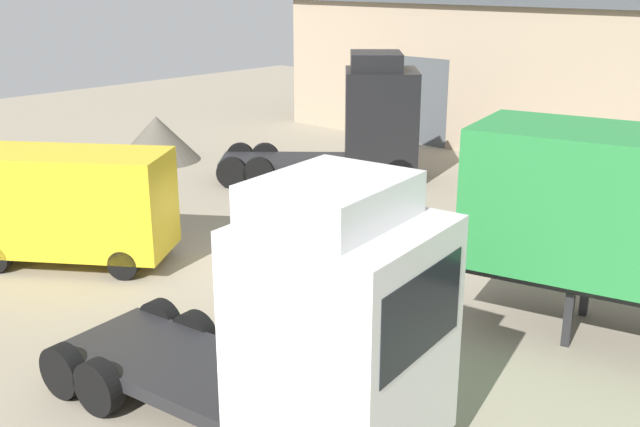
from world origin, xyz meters
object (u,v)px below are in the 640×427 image
object	(u,v)px
delivery_van_yellow	(65,204)
tractor_unit_black	(366,121)
oil_drum	(367,223)
tractor_unit_white	(316,331)
gravel_pile	(157,138)
traffic_cone	(240,291)

from	to	relation	value
delivery_van_yellow	tractor_unit_black	size ratio (longest dim) A/B	0.77
oil_drum	tractor_unit_white	bearing A→B (deg)	-55.23
gravel_pile	traffic_cone	distance (m)	13.84
tractor_unit_black	oil_drum	xyz separation A→B (m)	(3.94, -4.71, -1.62)
tractor_unit_white	tractor_unit_black	world-z (taller)	tractor_unit_black
tractor_unit_white	traffic_cone	bearing A→B (deg)	142.16
tractor_unit_white	oil_drum	bearing A→B (deg)	117.11
tractor_unit_white	traffic_cone	world-z (taller)	tractor_unit_white
tractor_unit_white	traffic_cone	xyz separation A→B (m)	(-4.94, 2.87, -1.77)
tractor_unit_black	traffic_cone	size ratio (longest dim) A/B	12.16
delivery_van_yellow	gravel_pile	world-z (taller)	delivery_van_yellow
tractor_unit_white	delivery_van_yellow	bearing A→B (deg)	163.14
traffic_cone	tractor_unit_white	bearing A→B (deg)	-30.18
delivery_van_yellow	traffic_cone	bearing A→B (deg)	159.54
oil_drum	traffic_cone	bearing A→B (deg)	-83.78
gravel_pile	traffic_cone	world-z (taller)	gravel_pile
traffic_cone	oil_drum	bearing A→B (deg)	96.22
oil_drum	delivery_van_yellow	bearing A→B (deg)	-124.57
delivery_van_yellow	oil_drum	bearing A→B (deg)	-159.66
delivery_van_yellow	tractor_unit_black	bearing A→B (deg)	-127.20
gravel_pile	oil_drum	xyz separation A→B (m)	(11.62, -1.54, -0.41)
tractor_unit_white	delivery_van_yellow	xyz separation A→B (m)	(-9.84, 1.60, -0.52)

